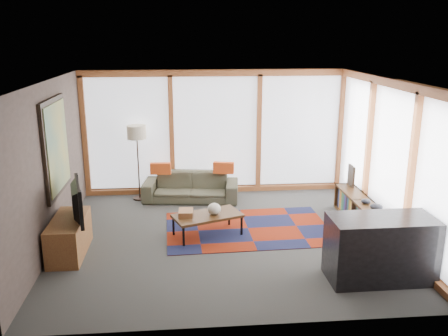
{
  "coord_description": "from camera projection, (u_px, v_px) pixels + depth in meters",
  "views": [
    {
      "loc": [
        -0.67,
        -7.29,
        3.28
      ],
      "look_at": [
        0.0,
        0.4,
        1.1
      ],
      "focal_mm": 38.0,
      "sensor_mm": 36.0,
      "label": 1
    }
  ],
  "objects": [
    {
      "name": "bookshelf",
      "position": [
        361.0,
        212.0,
        8.38
      ],
      "size": [
        0.35,
        1.94,
        0.48
      ],
      "primitive_type": null,
      "color": "#341A0E",
      "rests_on": "ground"
    },
    {
      "name": "bowl_b",
      "position": [
        366.0,
        201.0,
        8.11
      ],
      "size": [
        0.17,
        0.17,
        0.08
      ],
      "primitive_type": "ellipsoid",
      "rotation": [
        0.0,
        0.0,
        -0.02
      ],
      "color": "black",
      "rests_on": "bookshelf"
    },
    {
      "name": "room_envelope",
      "position": [
        252.0,
        140.0,
        8.09
      ],
      "size": [
        5.52,
        5.02,
        2.62
      ],
      "color": "#403530",
      "rests_on": "ground"
    },
    {
      "name": "book_stack",
      "position": [
        186.0,
        213.0,
        7.87
      ],
      "size": [
        0.25,
        0.3,
        0.1
      ],
      "primitive_type": "cube",
      "rotation": [
        0.0,
        0.0,
        -0.06
      ],
      "color": "brown",
      "rests_on": "coffee_table"
    },
    {
      "name": "pillow_right",
      "position": [
        224.0,
        168.0,
        9.6
      ],
      "size": [
        0.44,
        0.22,
        0.23
      ],
      "primitive_type": "cube",
      "rotation": [
        0.0,
        0.0,
        -0.23
      ],
      "color": "#C84819",
      "rests_on": "sofa"
    },
    {
      "name": "tv_console",
      "position": [
        69.0,
        237.0,
        7.28
      ],
      "size": [
        0.48,
        1.15,
        0.57
      ],
      "primitive_type": "cube",
      "color": "brown",
      "rests_on": "ground"
    },
    {
      "name": "bowl_a",
      "position": [
        376.0,
        207.0,
        7.82
      ],
      "size": [
        0.21,
        0.21,
        0.1
      ],
      "primitive_type": "ellipsoid",
      "rotation": [
        0.0,
        0.0,
        -0.02
      ],
      "color": "black",
      "rests_on": "bookshelf"
    },
    {
      "name": "bar_counter",
      "position": [
        380.0,
        249.0,
        6.49
      ],
      "size": [
        1.43,
        0.68,
        0.9
      ],
      "primitive_type": "cube",
      "rotation": [
        0.0,
        0.0,
        0.01
      ],
      "color": "black",
      "rests_on": "ground"
    },
    {
      "name": "pillow_left",
      "position": [
        161.0,
        168.0,
        9.56
      ],
      "size": [
        0.42,
        0.15,
        0.23
      ],
      "primitive_type": "cube",
      "rotation": [
        0.0,
        0.0,
        -0.06
      ],
      "color": "#C84819",
      "rests_on": "sofa"
    },
    {
      "name": "floor_lamp",
      "position": [
        138.0,
        163.0,
        9.6
      ],
      "size": [
        0.39,
        0.39,
        1.54
      ],
      "primitive_type": null,
      "color": "#332218",
      "rests_on": "ground"
    },
    {
      "name": "sofa",
      "position": [
        191.0,
        187.0,
        9.68
      ],
      "size": [
        2.0,
        0.99,
        0.56
      ],
      "primitive_type": "imported",
      "rotation": [
        0.0,
        0.0,
        -0.13
      ],
      "color": "#3D3D2D",
      "rests_on": "ground"
    },
    {
      "name": "coffee_table",
      "position": [
        208.0,
        225.0,
        7.98
      ],
      "size": [
        1.25,
        0.92,
        0.37
      ],
      "primitive_type": null,
      "rotation": [
        0.0,
        0.0,
        0.36
      ],
      "color": "#341A0E",
      "rests_on": "ground"
    },
    {
      "name": "vase",
      "position": [
        214.0,
        209.0,
        7.91
      ],
      "size": [
        0.25,
        0.25,
        0.19
      ],
      "primitive_type": "ellipsoid",
      "rotation": [
        0.0,
        0.0,
        0.13
      ],
      "color": "beige",
      "rests_on": "coffee_table"
    },
    {
      "name": "television",
      "position": [
        72.0,
        201.0,
        7.11
      ],
      "size": [
        0.38,
        1.01,
        0.58
      ],
      "primitive_type": "imported",
      "rotation": [
        0.0,
        0.0,
        1.83
      ],
      "color": "black",
      "rests_on": "tv_console"
    },
    {
      "name": "ground",
      "position": [
        226.0,
        238.0,
        7.93
      ],
      "size": [
        5.5,
        5.5,
        0.0
      ],
      "primitive_type": "plane",
      "color": "#30302E",
      "rests_on": "ground"
    },
    {
      "name": "shelf_picture",
      "position": [
        351.0,
        176.0,
        9.03
      ],
      "size": [
        0.04,
        0.3,
        0.4
      ],
      "primitive_type": "cube",
      "rotation": [
        0.0,
        0.0,
        -0.01
      ],
      "color": "black",
      "rests_on": "bookshelf"
    },
    {
      "name": "rug",
      "position": [
        248.0,
        228.0,
        8.3
      ],
      "size": [
        2.88,
        1.91,
        0.01
      ],
      "primitive_type": "cube",
      "rotation": [
        0.0,
        0.0,
        0.03
      ],
      "color": "maroon",
      "rests_on": "ground"
    }
  ]
}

